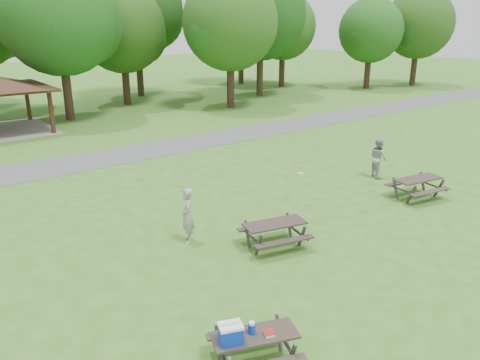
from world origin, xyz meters
The scene contains 17 objects.
ground centered at (0.00, 0.00, 0.00)m, with size 160.00×160.00×0.00m, color #376C1E.
asphalt_path centered at (0.00, 14.00, 0.01)m, with size 120.00×3.20×0.02m, color #4C4C4F.
tree_row_e centered at (2.10, 25.03, 6.78)m, with size 8.40×8.00×11.02m.
tree_row_f centered at (8.09, 28.53, 5.84)m, with size 7.35×7.00×9.55m.
tree_row_g centered at (14.09, 22.03, 6.33)m, with size 7.77×7.40×10.25m.
tree_row_h centered at (20.10, 25.53, 7.03)m, with size 8.61×8.20×11.37m.
tree_row_i centered at (26.08, 29.03, 5.91)m, with size 7.14×6.80×9.52m.
tree_row_j centered at (32.08, 22.53, 5.56)m, with size 6.72×6.40×8.96m.
tree_deep_c centered at (11.10, 32.03, 7.44)m, with size 8.82×8.40×11.90m.
tree_deep_d centered at (24.10, 33.53, 7.03)m, with size 8.40×8.00×11.27m.
tree_flank_right centered at (38.09, 21.03, 6.15)m, with size 7.56×7.20×9.97m.
picnic_table_near centered at (-3.76, -2.36, 0.69)m, with size 2.12×1.92×1.21m.
picnic_table_middle centered at (0.24, 1.28, 0.61)m, with size 2.24×1.97×0.83m.
picnic_table_far centered at (7.52, 1.01, 0.62)m, with size 2.19×1.88×0.85m.
frisbee_in_flight centered at (3.44, 3.42, 1.21)m, with size 0.29×0.29×0.02m.
frisbee_thrower centered at (-1.68, 3.24, 0.89)m, with size 0.65×0.43×1.78m, color #98989A.
frisbee_catcher centered at (8.48, 3.61, 0.89)m, with size 0.86×0.67×1.78m, color #9F9FA2.
Camera 1 is at (-8.61, -8.40, 6.64)m, focal length 35.00 mm.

